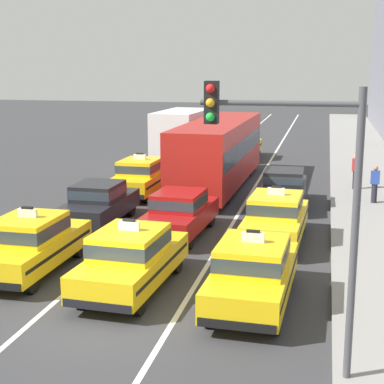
{
  "coord_description": "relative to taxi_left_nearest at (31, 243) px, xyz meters",
  "views": [
    {
      "loc": [
        4.87,
        -12.3,
        5.87
      ],
      "look_at": [
        0.2,
        8.56,
        1.3
      ],
      "focal_mm": 56.13,
      "sensor_mm": 36.0,
      "label": 1
    }
  ],
  "objects": [
    {
      "name": "pedestrian_near_crosswalk",
      "position": [
        10.18,
        10.7,
        0.06
      ],
      "size": [
        0.36,
        0.24,
        1.57
      ],
      "color": "#23232D",
      "rests_on": "sidewalk_curb"
    },
    {
      "name": "sidewalk_curb",
      "position": [
        10.41,
        12.28,
        -0.8
      ],
      "size": [
        4.0,
        90.0,
        0.15
      ],
      "primitive_type": "cube",
      "color": "gray",
      "rests_on": "ground"
    },
    {
      "name": "pedestrian_mid_block",
      "position": [
        9.51,
        13.47,
        0.1
      ],
      "size": [
        0.36,
        0.24,
        1.64
      ],
      "color": "#23232D",
      "rests_on": "sidewalk_curb"
    },
    {
      "name": "sedan_center_second",
      "position": [
        3.24,
        4.58,
        -0.03
      ],
      "size": [
        2.0,
        4.39,
        1.58
      ],
      "color": "black",
      "rests_on": "ground"
    },
    {
      "name": "taxi_center_fourth",
      "position": [
        3.03,
        22.4,
        0.0
      ],
      "size": [
        1.87,
        4.58,
        1.96
      ],
      "color": "black",
      "rests_on": "ground"
    },
    {
      "name": "taxi_left_fifth",
      "position": [
        0.09,
        26.2,
        0.0
      ],
      "size": [
        1.85,
        4.57,
        1.96
      ],
      "color": "black",
      "rests_on": "ground"
    },
    {
      "name": "bus_center_third",
      "position": [
        3.09,
        13.18,
        0.94
      ],
      "size": [
        2.74,
        11.25,
        3.22
      ],
      "color": "black",
      "rests_on": "ground"
    },
    {
      "name": "taxi_left_third",
      "position": [
        -0.05,
        10.61,
        0.0
      ],
      "size": [
        1.89,
        4.59,
        1.96
      ],
      "color": "black",
      "rests_on": "ground"
    },
    {
      "name": "taxi_right_second",
      "position": [
        6.57,
        4.46,
        0.0
      ],
      "size": [
        1.98,
        4.62,
        1.96
      ],
      "color": "black",
      "rests_on": "ground"
    },
    {
      "name": "box_truck_left_fourth",
      "position": [
        0.06,
        19.09,
        0.9
      ],
      "size": [
        2.56,
        7.06,
        3.27
      ],
      "color": "black",
      "rests_on": "ground"
    },
    {
      "name": "sedan_right_third",
      "position": [
        6.45,
        9.77,
        -0.03
      ],
      "size": [
        1.81,
        4.32,
        1.58
      ],
      "color": "black",
      "rests_on": "ground"
    },
    {
      "name": "taxi_right_nearest",
      "position": [
        6.47,
        -1.02,
        0.0
      ],
      "size": [
        1.96,
        4.62,
        1.96
      ],
      "color": "black",
      "rests_on": "ground"
    },
    {
      "name": "ground_plane",
      "position": [
        3.21,
        -2.72,
        -0.88
      ],
      "size": [
        160.0,
        160.0,
        0.0
      ],
      "primitive_type": "plane",
      "color": "#353538"
    },
    {
      "name": "lane_stripe_center_right",
      "position": [
        4.81,
        17.28,
        -0.87
      ],
      "size": [
        0.14,
        80.0,
        0.01
      ],
      "primitive_type": "cube",
      "color": "silver",
      "rests_on": "ground"
    },
    {
      "name": "traffic_light_pole",
      "position": [
        7.69,
        -4.41,
        2.94
      ],
      "size": [
        2.87,
        0.33,
        5.58
      ],
      "color": "#47474C",
      "rests_on": "ground"
    },
    {
      "name": "taxi_center_nearest",
      "position": [
        3.22,
        -0.68,
        0.0
      ],
      "size": [
        2.04,
        4.65,
        1.96
      ],
      "color": "black",
      "rests_on": "ground"
    },
    {
      "name": "lane_stripe_left_center",
      "position": [
        1.61,
        17.28,
        -0.87
      ],
      "size": [
        0.14,
        80.0,
        0.01
      ],
      "primitive_type": "cube",
      "color": "silver",
      "rests_on": "ground"
    },
    {
      "name": "sedan_left_second",
      "position": [
        -0.04,
        5.4,
        -0.03
      ],
      "size": [
        1.79,
        4.31,
        1.58
      ],
      "color": "black",
      "rests_on": "ground"
    },
    {
      "name": "taxi_left_nearest",
      "position": [
        0.0,
        0.0,
        0.0
      ],
      "size": [
        1.85,
        4.57,
        1.96
      ],
      "color": "black",
      "rests_on": "ground"
    }
  ]
}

